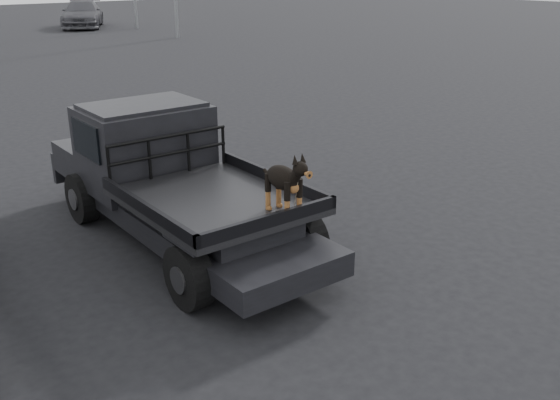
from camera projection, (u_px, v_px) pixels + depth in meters
ground at (274, 290)px, 7.50m from camera, size 120.00×120.00×0.00m
flatbed_ute at (180, 209)px, 8.70m from camera, size 2.00×5.40×0.92m
ute_cab at (144, 133)px, 9.09m from camera, size 1.72×1.30×0.88m
headache_rack at (169, 156)px, 8.59m from camera, size 1.80×0.08×0.55m
dog at (284, 183)px, 7.23m from camera, size 0.32×0.60×0.74m
distant_car_b at (82, 14)px, 38.00m from camera, size 4.37×5.83×1.57m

